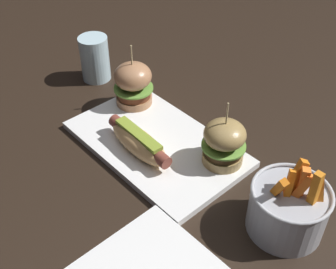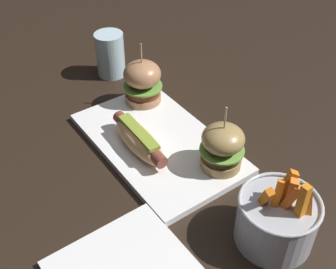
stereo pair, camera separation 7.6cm
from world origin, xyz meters
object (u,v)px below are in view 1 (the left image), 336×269
(slider_right, at_px, (224,142))
(fries_bucket, at_px, (288,208))
(hot_dog, at_px, (140,143))
(water_glass, at_px, (95,58))
(platter_main, at_px, (156,144))
(slider_left, at_px, (133,83))

(slider_right, height_order, fries_bucket, slider_right)
(hot_dog, distance_m, fries_bucket, 0.30)
(hot_dog, bearing_deg, water_glass, 160.81)
(platter_main, height_order, water_glass, water_glass)
(slider_left, xyz_separation_m, fries_bucket, (0.43, -0.03, -0.02))
(platter_main, relative_size, fries_bucket, 2.55)
(slider_right, bearing_deg, hot_dog, -140.90)
(slider_left, height_order, fries_bucket, slider_left)
(fries_bucket, bearing_deg, water_glass, 176.47)
(platter_main, xyz_separation_m, hot_dog, (0.00, -0.04, 0.03))
(platter_main, distance_m, slider_right, 0.15)
(platter_main, bearing_deg, slider_left, 158.75)
(platter_main, xyz_separation_m, slider_right, (0.13, 0.06, 0.05))
(platter_main, distance_m, slider_left, 0.16)
(platter_main, xyz_separation_m, slider_left, (-0.14, 0.05, 0.06))
(slider_right, bearing_deg, slider_left, -179.16)
(hot_dog, bearing_deg, platter_main, 96.34)
(slider_right, relative_size, fries_bucket, 0.96)
(water_glass, bearing_deg, slider_left, -2.97)
(hot_dog, xyz_separation_m, water_glass, (-0.30, 0.10, 0.02))
(hot_dog, bearing_deg, slider_left, 145.55)
(slider_left, height_order, water_glass, slider_left)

